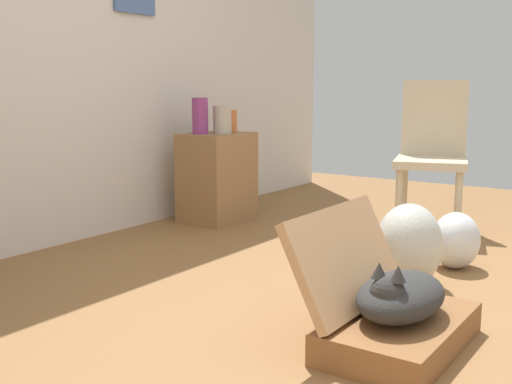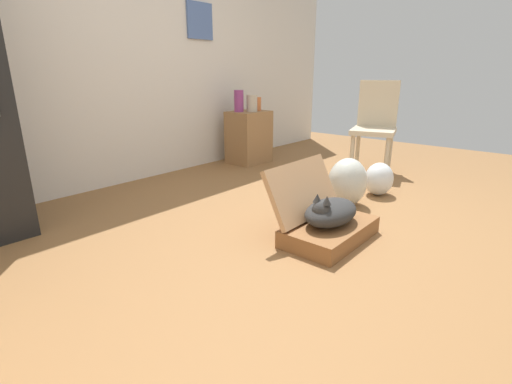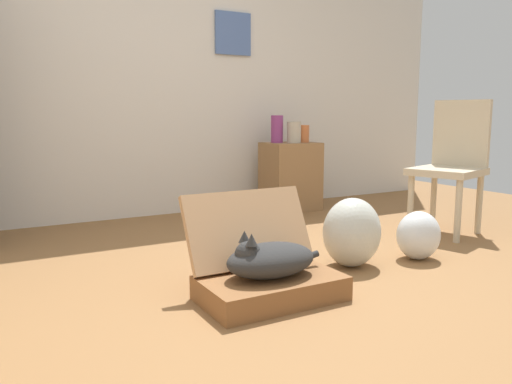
{
  "view_description": "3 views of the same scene",
  "coord_description": "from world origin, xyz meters",
  "px_view_note": "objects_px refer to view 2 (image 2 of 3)",
  "views": [
    {
      "loc": [
        -2.1,
        -0.8,
        0.92
      ],
      "look_at": [
        -0.07,
        0.6,
        0.51
      ],
      "focal_mm": 43.76,
      "sensor_mm": 36.0,
      "label": 1
    },
    {
      "loc": [
        -2.1,
        -1.11,
        1.05
      ],
      "look_at": [
        -0.22,
        0.48,
        0.26
      ],
      "focal_mm": 26.33,
      "sensor_mm": 36.0,
      "label": 2
    },
    {
      "loc": [
        -1.25,
        -1.97,
        0.86
      ],
      "look_at": [
        0.2,
        0.6,
        0.41
      ],
      "focal_mm": 35.49,
      "sensor_mm": 36.0,
      "label": 3
    }
  ],
  "objects_px": {
    "plastic_bag_white": "(347,182)",
    "vase_round": "(252,103)",
    "cat": "(330,212)",
    "vase_tall": "(239,101)",
    "plastic_bag_clear": "(379,179)",
    "vase_short": "(256,104)",
    "chair": "(375,124)",
    "suitcase_base": "(330,232)",
    "side_table": "(249,137)"
  },
  "relations": [
    {
      "from": "suitcase_base",
      "to": "vase_round",
      "type": "bearing_deg",
      "value": 53.86
    },
    {
      "from": "plastic_bag_clear",
      "to": "vase_round",
      "type": "relative_size",
      "value": 1.55
    },
    {
      "from": "plastic_bag_clear",
      "to": "chair",
      "type": "relative_size",
      "value": 0.3
    },
    {
      "from": "vase_round",
      "to": "chair",
      "type": "distance_m",
      "value": 1.39
    },
    {
      "from": "side_table",
      "to": "vase_tall",
      "type": "xyz_separation_m",
      "value": [
        -0.12,
        0.05,
        0.43
      ]
    },
    {
      "from": "cat",
      "to": "vase_tall",
      "type": "bearing_deg",
      "value": 57.48
    },
    {
      "from": "cat",
      "to": "vase_short",
      "type": "xyz_separation_m",
      "value": [
        1.46,
        1.86,
        0.49
      ]
    },
    {
      "from": "vase_round",
      "to": "chair",
      "type": "height_order",
      "value": "chair"
    },
    {
      "from": "side_table",
      "to": "vase_short",
      "type": "height_order",
      "value": "vase_short"
    },
    {
      "from": "suitcase_base",
      "to": "side_table",
      "type": "relative_size",
      "value": 1.07
    },
    {
      "from": "chair",
      "to": "plastic_bag_clear",
      "type": "bearing_deg",
      "value": -78.52
    },
    {
      "from": "side_table",
      "to": "vase_short",
      "type": "xyz_separation_m",
      "value": [
        0.12,
        -0.02,
        0.38
      ]
    },
    {
      "from": "suitcase_base",
      "to": "vase_round",
      "type": "relative_size",
      "value": 3.49
    },
    {
      "from": "cat",
      "to": "plastic_bag_white",
      "type": "height_order",
      "value": "plastic_bag_white"
    },
    {
      "from": "plastic_bag_clear",
      "to": "cat",
      "type": "bearing_deg",
      "value": -172.43
    },
    {
      "from": "plastic_bag_white",
      "to": "plastic_bag_clear",
      "type": "height_order",
      "value": "plastic_bag_white"
    },
    {
      "from": "suitcase_base",
      "to": "chair",
      "type": "height_order",
      "value": "chair"
    },
    {
      "from": "suitcase_base",
      "to": "plastic_bag_white",
      "type": "distance_m",
      "value": 0.73
    },
    {
      "from": "suitcase_base",
      "to": "vase_short",
      "type": "bearing_deg",
      "value": 52.0
    },
    {
      "from": "suitcase_base",
      "to": "vase_tall",
      "type": "bearing_deg",
      "value": 57.7
    },
    {
      "from": "side_table",
      "to": "suitcase_base",
      "type": "bearing_deg",
      "value": -125.42
    },
    {
      "from": "side_table",
      "to": "vase_tall",
      "type": "bearing_deg",
      "value": 158.4
    },
    {
      "from": "plastic_bag_clear",
      "to": "side_table",
      "type": "distance_m",
      "value": 1.74
    },
    {
      "from": "plastic_bag_white",
      "to": "vase_round",
      "type": "relative_size",
      "value": 2.11
    },
    {
      "from": "vase_tall",
      "to": "side_table",
      "type": "bearing_deg",
      "value": -21.6
    },
    {
      "from": "suitcase_base",
      "to": "side_table",
      "type": "distance_m",
      "value": 2.31
    },
    {
      "from": "cat",
      "to": "vase_tall",
      "type": "height_order",
      "value": "vase_tall"
    },
    {
      "from": "plastic_bag_white",
      "to": "vase_round",
      "type": "height_order",
      "value": "vase_round"
    },
    {
      "from": "side_table",
      "to": "vase_round",
      "type": "distance_m",
      "value": 0.4
    },
    {
      "from": "cat",
      "to": "vase_short",
      "type": "relative_size",
      "value": 3.34
    },
    {
      "from": "plastic_bag_clear",
      "to": "vase_round",
      "type": "distance_m",
      "value": 1.78
    },
    {
      "from": "plastic_bag_clear",
      "to": "vase_round",
      "type": "height_order",
      "value": "vase_round"
    },
    {
      "from": "suitcase_base",
      "to": "vase_tall",
      "type": "height_order",
      "value": "vase_tall"
    },
    {
      "from": "plastic_bag_white",
      "to": "chair",
      "type": "distance_m",
      "value": 1.27
    },
    {
      "from": "plastic_bag_clear",
      "to": "chair",
      "type": "distance_m",
      "value": 0.92
    },
    {
      "from": "cat",
      "to": "plastic_bag_clear",
      "type": "bearing_deg",
      "value": 7.57
    },
    {
      "from": "suitcase_base",
      "to": "vase_tall",
      "type": "relative_size",
      "value": 2.7
    },
    {
      "from": "plastic_bag_white",
      "to": "side_table",
      "type": "bearing_deg",
      "value": 68.24
    },
    {
      "from": "vase_short",
      "to": "chair",
      "type": "height_order",
      "value": "chair"
    },
    {
      "from": "plastic_bag_clear",
      "to": "side_table",
      "type": "bearing_deg",
      "value": 83.02
    },
    {
      "from": "plastic_bag_clear",
      "to": "chair",
      "type": "bearing_deg",
      "value": 28.26
    },
    {
      "from": "vase_short",
      "to": "vase_round",
      "type": "height_order",
      "value": "vase_round"
    },
    {
      "from": "cat",
      "to": "chair",
      "type": "relative_size",
      "value": 0.54
    },
    {
      "from": "vase_short",
      "to": "plastic_bag_clear",
      "type": "bearing_deg",
      "value": -100.92
    },
    {
      "from": "cat",
      "to": "side_table",
      "type": "bearing_deg",
      "value": 54.37
    },
    {
      "from": "vase_tall",
      "to": "suitcase_base",
      "type": "bearing_deg",
      "value": -122.3
    },
    {
      "from": "suitcase_base",
      "to": "plastic_bag_white",
      "type": "bearing_deg",
      "value": 19.04
    },
    {
      "from": "suitcase_base",
      "to": "plastic_bag_clear",
      "type": "relative_size",
      "value": 2.25
    },
    {
      "from": "vase_round",
      "to": "plastic_bag_clear",
      "type": "bearing_deg",
      "value": -97.18
    },
    {
      "from": "cat",
      "to": "chair",
      "type": "xyz_separation_m",
      "value": [
        1.87,
        0.55,
        0.32
      ]
    }
  ]
}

